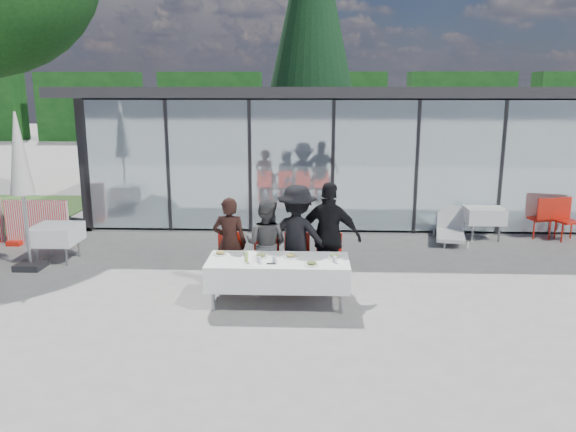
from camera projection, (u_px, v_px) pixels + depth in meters
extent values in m
plane|color=gray|center=(280.00, 293.00, 9.58)|extent=(90.00, 90.00, 0.00)
cube|color=gray|center=(359.00, 200.00, 17.28)|extent=(14.00, 8.00, 0.10)
cube|color=black|center=(351.00, 138.00, 20.74)|extent=(14.00, 0.20, 3.20)
cube|color=black|center=(135.00, 148.00, 17.21)|extent=(0.20, 8.00, 3.20)
cube|color=silver|center=(374.00, 168.00, 13.07)|extent=(13.60, 0.06, 3.10)
cube|color=#2D2D30|center=(363.00, 91.00, 16.16)|extent=(14.80, 8.80, 0.24)
cube|color=#262628|center=(87.00, 166.00, 13.34)|extent=(0.08, 0.10, 3.10)
cube|color=#262628|center=(168.00, 167.00, 13.26)|extent=(0.08, 0.10, 3.10)
cube|color=#262628|center=(250.00, 167.00, 13.19)|extent=(0.08, 0.10, 3.10)
cube|color=#262628|center=(333.00, 168.00, 13.11)|extent=(0.08, 0.10, 3.10)
cube|color=#262628|center=(416.00, 168.00, 13.03)|extent=(0.08, 0.10, 3.10)
cube|color=#262628|center=(501.00, 168.00, 12.96)|extent=(0.08, 0.10, 3.10)
cube|color=red|center=(275.00, 196.00, 15.83)|extent=(0.45, 0.45, 0.90)
cube|color=red|center=(327.00, 193.00, 16.26)|extent=(0.45, 0.45, 0.90)
cube|color=red|center=(417.00, 197.00, 15.67)|extent=(0.45, 0.45, 0.90)
cube|color=red|center=(482.00, 193.00, 16.28)|extent=(0.45, 0.45, 0.90)
cube|color=#123914|center=(91.00, 107.00, 36.92)|extent=(6.50, 2.00, 4.40)
cube|color=#123914|center=(211.00, 107.00, 36.60)|extent=(6.50, 2.00, 4.40)
cube|color=#123914|center=(334.00, 107.00, 36.28)|extent=(6.50, 2.00, 4.40)
cube|color=#123914|center=(459.00, 107.00, 35.97)|extent=(6.50, 2.00, 4.40)
cube|color=white|center=(278.00, 272.00, 8.98)|extent=(2.26, 0.96, 0.42)
cylinder|color=gray|center=(213.00, 290.00, 8.72)|extent=(0.06, 0.06, 0.71)
cylinder|color=gray|center=(342.00, 292.00, 8.64)|extent=(0.06, 0.06, 0.71)
cylinder|color=gray|center=(220.00, 275.00, 9.41)|extent=(0.06, 0.06, 0.71)
cylinder|color=gray|center=(339.00, 277.00, 9.33)|extent=(0.06, 0.06, 0.71)
imported|color=black|center=(230.00, 243.00, 9.69)|extent=(0.61, 0.61, 1.61)
cube|color=red|center=(230.00, 264.00, 9.68)|extent=(0.44, 0.44, 0.05)
cube|color=red|center=(231.00, 247.00, 9.82)|extent=(0.44, 0.04, 0.55)
cylinder|color=red|center=(218.00, 280.00, 9.57)|extent=(0.04, 0.04, 0.43)
cylinder|color=red|center=(239.00, 281.00, 9.55)|extent=(0.04, 0.04, 0.43)
cylinder|color=red|center=(221.00, 274.00, 9.92)|extent=(0.04, 0.04, 0.43)
cylinder|color=red|center=(241.00, 274.00, 9.90)|extent=(0.04, 0.04, 0.43)
imported|color=#4D4D4D|center=(266.00, 244.00, 9.67)|extent=(0.97, 0.97, 1.58)
cube|color=red|center=(266.00, 265.00, 9.66)|extent=(0.44, 0.44, 0.05)
cube|color=red|center=(267.00, 247.00, 9.80)|extent=(0.44, 0.04, 0.55)
cylinder|color=red|center=(255.00, 281.00, 9.54)|extent=(0.04, 0.04, 0.43)
cylinder|color=red|center=(276.00, 281.00, 9.53)|extent=(0.04, 0.04, 0.43)
cylinder|color=red|center=(257.00, 274.00, 9.89)|extent=(0.04, 0.04, 0.43)
cylinder|color=red|center=(277.00, 274.00, 9.88)|extent=(0.04, 0.04, 0.43)
imported|color=black|center=(297.00, 238.00, 9.62)|extent=(1.41, 1.41, 1.83)
cube|color=red|center=(297.00, 265.00, 9.64)|extent=(0.44, 0.44, 0.05)
cube|color=red|center=(297.00, 248.00, 9.77)|extent=(0.44, 0.04, 0.55)
cylinder|color=red|center=(286.00, 281.00, 9.52)|extent=(0.04, 0.04, 0.43)
cylinder|color=red|center=(307.00, 282.00, 9.51)|extent=(0.04, 0.04, 0.43)
cylinder|color=red|center=(287.00, 274.00, 9.87)|extent=(0.04, 0.04, 0.43)
cylinder|color=red|center=(307.00, 275.00, 9.86)|extent=(0.04, 0.04, 0.43)
imported|color=black|center=(330.00, 237.00, 9.59)|extent=(1.38, 1.38, 1.87)
cube|color=red|center=(329.00, 265.00, 9.61)|extent=(0.44, 0.44, 0.05)
cube|color=red|center=(329.00, 248.00, 9.75)|extent=(0.44, 0.04, 0.55)
cylinder|color=red|center=(319.00, 282.00, 9.50)|extent=(0.04, 0.04, 0.43)
cylinder|color=red|center=(340.00, 282.00, 9.48)|extent=(0.04, 0.04, 0.43)
cylinder|color=red|center=(318.00, 275.00, 9.85)|extent=(0.04, 0.04, 0.43)
cylinder|color=red|center=(339.00, 275.00, 9.83)|extent=(0.04, 0.04, 0.43)
cylinder|color=white|center=(220.00, 254.00, 9.19)|extent=(0.25, 0.25, 0.01)
ellipsoid|color=tan|center=(220.00, 252.00, 9.18)|extent=(0.15, 0.15, 0.05)
cylinder|color=white|center=(261.00, 257.00, 9.05)|extent=(0.25, 0.25, 0.01)
ellipsoid|color=#345C22|center=(261.00, 255.00, 9.04)|extent=(0.15, 0.15, 0.05)
cylinder|color=white|center=(291.00, 257.00, 9.04)|extent=(0.25, 0.25, 0.01)
ellipsoid|color=tan|center=(291.00, 255.00, 9.04)|extent=(0.15, 0.15, 0.05)
cylinder|color=white|center=(335.00, 257.00, 9.03)|extent=(0.25, 0.25, 0.01)
ellipsoid|color=#345C22|center=(335.00, 255.00, 9.02)|extent=(0.15, 0.15, 0.05)
cylinder|color=white|center=(312.00, 265.00, 8.65)|extent=(0.25, 0.25, 0.01)
ellipsoid|color=#345C22|center=(312.00, 263.00, 8.64)|extent=(0.15, 0.15, 0.05)
cylinder|color=#9EC953|center=(246.00, 257.00, 8.80)|extent=(0.06, 0.06, 0.16)
cylinder|color=silver|center=(259.00, 260.00, 8.76)|extent=(0.07, 0.07, 0.10)
cylinder|color=silver|center=(335.00, 259.00, 8.78)|extent=(0.07, 0.07, 0.10)
cylinder|color=silver|center=(275.00, 259.00, 8.77)|extent=(0.07, 0.07, 0.10)
cube|color=black|center=(271.00, 264.00, 8.70)|extent=(0.14, 0.03, 0.01)
cube|color=white|center=(56.00, 234.00, 11.24)|extent=(0.86, 0.86, 0.36)
cylinder|color=gray|center=(36.00, 248.00, 11.00)|extent=(0.05, 0.05, 0.72)
cylinder|color=gray|center=(66.00, 248.00, 10.98)|extent=(0.05, 0.05, 0.72)
cylinder|color=gray|center=(50.00, 240.00, 11.59)|extent=(0.05, 0.05, 0.72)
cylinder|color=gray|center=(78.00, 240.00, 11.56)|extent=(0.05, 0.05, 0.72)
cube|color=white|center=(483.00, 214.00, 12.98)|extent=(0.86, 0.86, 0.36)
cylinder|color=gray|center=(473.00, 226.00, 12.74)|extent=(0.05, 0.05, 0.72)
cylinder|color=gray|center=(500.00, 226.00, 12.72)|extent=(0.05, 0.05, 0.72)
cylinder|color=gray|center=(466.00, 220.00, 13.33)|extent=(0.05, 0.05, 0.72)
cylinder|color=gray|center=(491.00, 220.00, 13.30)|extent=(0.05, 0.05, 0.72)
cube|color=red|center=(568.00, 221.00, 12.77)|extent=(0.55, 0.55, 0.05)
cube|color=red|center=(563.00, 209.00, 12.90)|extent=(0.43, 0.17, 0.55)
cylinder|color=red|center=(562.00, 233.00, 12.65)|extent=(0.04, 0.04, 0.43)
cylinder|color=red|center=(555.00, 229.00, 13.00)|extent=(0.04, 0.04, 0.43)
cylinder|color=red|center=(571.00, 230.00, 12.99)|extent=(0.04, 0.04, 0.43)
cube|color=red|center=(540.00, 219.00, 13.03)|extent=(0.53, 0.53, 0.05)
cube|color=red|center=(546.00, 210.00, 12.79)|extent=(0.44, 0.14, 0.55)
cylinder|color=red|center=(534.00, 230.00, 12.92)|extent=(0.04, 0.04, 0.43)
cylinder|color=red|center=(550.00, 230.00, 12.90)|extent=(0.04, 0.04, 0.43)
cylinder|color=red|center=(528.00, 227.00, 13.27)|extent=(0.04, 0.04, 0.43)
cylinder|color=red|center=(543.00, 227.00, 13.25)|extent=(0.04, 0.04, 0.43)
cube|color=black|center=(31.00, 266.00, 10.85)|extent=(0.50, 0.50, 0.12)
cylinder|color=gray|center=(24.00, 200.00, 10.57)|extent=(0.06, 0.06, 2.70)
cone|color=silver|center=(19.00, 153.00, 10.37)|extent=(0.44, 0.44, 1.53)
cube|color=red|center=(37.00, 222.00, 12.46)|extent=(1.40, 0.12, 1.00)
cube|color=red|center=(17.00, 242.00, 12.58)|extent=(0.30, 0.45, 0.10)
cube|color=red|center=(61.00, 242.00, 12.54)|extent=(0.30, 0.45, 0.10)
cube|color=white|center=(450.00, 234.00, 12.71)|extent=(0.86, 1.40, 0.08)
cube|color=white|center=(450.00, 217.00, 13.17)|extent=(0.64, 0.38, 0.54)
cylinder|color=white|center=(445.00, 245.00, 12.21)|extent=(0.04, 0.04, 0.14)
cylinder|color=white|center=(468.00, 246.00, 12.19)|extent=(0.04, 0.04, 0.14)
cylinder|color=white|center=(434.00, 233.00, 13.28)|extent=(0.04, 0.04, 0.14)
cylinder|color=white|center=(455.00, 233.00, 13.26)|extent=(0.04, 0.04, 0.14)
cylinder|color=#382316|center=(310.00, 151.00, 22.00)|extent=(0.44, 0.44, 2.00)
cone|color=black|center=(312.00, 17.00, 20.88)|extent=(4.00, 4.00, 9.00)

